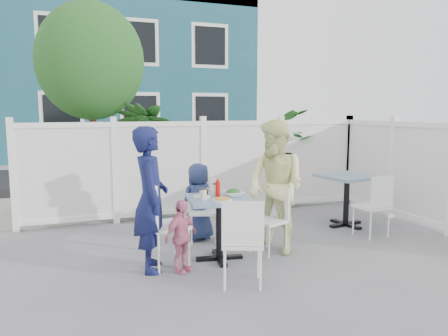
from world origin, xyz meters
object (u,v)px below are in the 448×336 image
object	(u,v)px
utility_cabinet	(36,173)
man	(151,199)
chair_left	(160,218)
chair_right	(272,214)
chair_back	(204,205)
chair_near	(242,237)
woman	(276,187)
boy	(199,202)
spare_table	(347,187)
main_table	(219,212)
toddler	(181,236)

from	to	relation	value
utility_cabinet	man	world-z (taller)	man
chair_left	chair_right	distance (m)	1.46
utility_cabinet	chair_back	size ratio (longest dim) A/B	1.52
utility_cabinet	chair_near	xyz separation A→B (m)	(2.13, -4.64, -0.11)
utility_cabinet	man	bearing A→B (deg)	-71.51
woman	boy	distance (m)	1.16
chair_right	woman	bearing A→B (deg)	-117.39
spare_table	woman	world-z (taller)	woman
chair_near	main_table	bearing A→B (deg)	106.94
utility_cabinet	toddler	size ratio (longest dim) A/B	1.58
chair_near	toddler	world-z (taller)	chair_near
spare_table	chair_back	bearing A→B (deg)	178.60
man	toddler	size ratio (longest dim) A/B	1.98
main_table	spare_table	world-z (taller)	spare_table
utility_cabinet	boy	size ratio (longest dim) A/B	1.20
chair_left	chair_near	world-z (taller)	chair_left
chair_right	chair_near	bearing A→B (deg)	118.56
chair_left	toddler	size ratio (longest dim) A/B	1.21
utility_cabinet	woman	distance (m)	4.76
chair_right	spare_table	bearing A→B (deg)	-86.95
main_table	woman	world-z (taller)	woman
woman	chair_right	bearing A→B (deg)	-116.03
chair_right	main_table	bearing A→B (deg)	74.12
chair_left	toddler	bearing A→B (deg)	31.38
toddler	woman	bearing A→B (deg)	-20.49
woman	toddler	xyz separation A→B (m)	(-1.30, -0.29, -0.43)
chair_left	chair_right	bearing A→B (deg)	83.13
chair_left	chair_right	xyz separation A→B (m)	(1.45, 0.08, -0.09)
chair_left	man	world-z (taller)	man
spare_table	boy	world-z (taller)	boy
chair_right	chair_back	size ratio (longest dim) A/B	0.99
chair_left	boy	bearing A→B (deg)	130.79
woman	utility_cabinet	bearing A→B (deg)	-160.88
main_table	spare_table	distance (m)	2.49
main_table	chair_left	bearing A→B (deg)	-178.69
spare_table	man	xyz separation A→B (m)	(-3.18, -0.82, 0.19)
woman	toddler	bearing A→B (deg)	-96.82
woman	boy	size ratio (longest dim) A/B	1.56
spare_table	chair_left	distance (m)	3.18
spare_table	chair_back	world-z (taller)	chair_back
spare_table	boy	size ratio (longest dim) A/B	0.81
chair_back	boy	size ratio (longest dim) A/B	0.79
chair_back	toddler	bearing A→B (deg)	78.78
chair_left	boy	world-z (taller)	boy
spare_table	man	distance (m)	3.29
man	boy	size ratio (longest dim) A/B	1.51
man	boy	world-z (taller)	man
utility_cabinet	chair_back	xyz separation A→B (m)	(2.26, -2.94, -0.15)
main_table	chair_near	world-z (taller)	chair_near
main_table	woman	distance (m)	0.81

